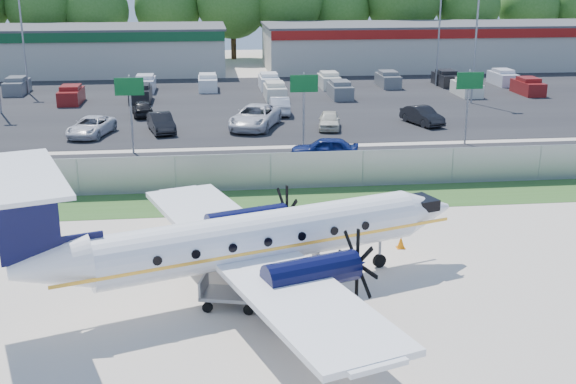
{
  "coord_description": "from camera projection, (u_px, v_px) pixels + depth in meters",
  "views": [
    {
      "loc": [
        -3.36,
        -22.79,
        11.23
      ],
      "look_at": [
        0.0,
        6.0,
        2.3
      ],
      "focal_mm": 45.0,
      "sensor_mm": 36.0,
      "label": 1
    }
  ],
  "objects": [
    {
      "name": "ground",
      "position": [
        308.0,
        304.0,
        25.31
      ],
      "size": [
        170.0,
        170.0,
        0.0
      ],
      "primitive_type": "plane",
      "color": "beige",
      "rests_on": "ground"
    },
    {
      "name": "grass_verge",
      "position": [
        274.0,
        201.0,
        36.7
      ],
      "size": [
        170.0,
        4.0,
        0.02
      ],
      "primitive_type": "cube",
      "color": "#2D561E",
      "rests_on": "ground"
    },
    {
      "name": "access_road",
      "position": [
        263.0,
        165.0,
        43.34
      ],
      "size": [
        170.0,
        8.0,
        0.02
      ],
      "primitive_type": "cube",
      "color": "black",
      "rests_on": "ground"
    },
    {
      "name": "parking_lot",
      "position": [
        243.0,
        104.0,
        63.28
      ],
      "size": [
        170.0,
        32.0,
        0.02
      ],
      "primitive_type": "cube",
      "color": "black",
      "rests_on": "ground"
    },
    {
      "name": "perimeter_fence",
      "position": [
        271.0,
        171.0,
        38.31
      ],
      "size": [
        120.0,
        0.06,
        1.99
      ],
      "color": "gray",
      "rests_on": "ground"
    },
    {
      "name": "building_west",
      "position": [
        18.0,
        51.0,
        80.72
      ],
      "size": [
        46.4,
        12.4,
        5.24
      ],
      "color": "#B8B5A6",
      "rests_on": "ground"
    },
    {
      "name": "building_east",
      "position": [
        449.0,
        45.0,
        86.25
      ],
      "size": [
        44.4,
        12.4,
        5.24
      ],
      "color": "#B8B5A6",
      "rests_on": "ground"
    },
    {
      "name": "sign_left",
      "position": [
        130.0,
        97.0,
        45.11
      ],
      "size": [
        1.8,
        0.26,
        5.0
      ],
      "color": "gray",
      "rests_on": "ground"
    },
    {
      "name": "sign_mid",
      "position": [
        304.0,
        94.0,
        46.33
      ],
      "size": [
        1.8,
        0.26,
        5.0
      ],
      "color": "gray",
      "rests_on": "ground"
    },
    {
      "name": "sign_right",
      "position": [
        469.0,
        91.0,
        47.54
      ],
      "size": [
        1.8,
        0.26,
        5.0
      ],
      "color": "gray",
      "rests_on": "ground"
    },
    {
      "name": "light_pole_ne",
      "position": [
        475.0,
        43.0,
        62.06
      ],
      "size": [
        0.9,
        0.35,
        9.09
      ],
      "color": "gray",
      "rests_on": "ground"
    },
    {
      "name": "light_pole_sw",
      "position": [
        23.0,
        38.0,
        67.13
      ],
      "size": [
        0.9,
        0.35,
        9.09
      ],
      "color": "gray",
      "rests_on": "ground"
    },
    {
      "name": "light_pole_se",
      "position": [
        439.0,
        33.0,
        71.55
      ],
      "size": [
        0.9,
        0.35,
        9.09
      ],
      "color": "gray",
      "rests_on": "ground"
    },
    {
      "name": "tree_line",
      "position": [
        229.0,
        59.0,
        95.56
      ],
      "size": [
        112.0,
        6.0,
        14.0
      ],
      "primitive_type": null,
      "color": "#2D5F1C",
      "rests_on": "ground"
    },
    {
      "name": "aircraft",
      "position": [
        252.0,
        239.0,
        25.67
      ],
      "size": [
        17.58,
        17.13,
        5.39
      ],
      "color": "white",
      "rests_on": "ground"
    },
    {
      "name": "pushback_tug",
      "position": [
        272.0,
        262.0,
        27.43
      ],
      "size": [
        2.55,
        1.95,
        1.3
      ],
      "color": "white",
      "rests_on": "ground"
    },
    {
      "name": "baggage_cart_near",
      "position": [
        291.0,
        270.0,
        26.94
      ],
      "size": [
        2.3,
        1.53,
        1.14
      ],
      "color": "gray",
      "rests_on": "ground"
    },
    {
      "name": "baggage_cart_far",
      "position": [
        231.0,
        293.0,
        25.03
      ],
      "size": [
        2.28,
        1.69,
        1.07
      ],
      "color": "gray",
      "rests_on": "ground"
    },
    {
      "name": "cone_starboard_wing",
      "position": [
        401.0,
        243.0,
        30.4
      ],
      "size": [
        0.35,
        0.35,
        0.5
      ],
      "color": "orange",
      "rests_on": "ground"
    },
    {
      "name": "road_car_mid",
      "position": [
        325.0,
        160.0,
        44.58
      ],
      "size": [
        4.47,
        2.54,
        1.43
      ],
      "primitive_type": "imported",
      "rotation": [
        0.0,
        0.0,
        -1.78
      ],
      "color": "navy",
      "rests_on": "ground"
    },
    {
      "name": "parked_car_a",
      "position": [
        92.0,
        136.0,
        51.09
      ],
      "size": [
        3.4,
        5.26,
        1.35
      ],
      "primitive_type": "imported",
      "rotation": [
        0.0,
        0.0,
        -0.26
      ],
      "color": "silver",
      "rests_on": "ground"
    },
    {
      "name": "parked_car_b",
      "position": [
        162.0,
        132.0,
        52.21
      ],
      "size": [
        2.4,
        4.49,
        1.41
      ],
      "primitive_type": "imported",
      "rotation": [
        0.0,
        0.0,
        0.22
      ],
      "color": "black",
      "rests_on": "ground"
    },
    {
      "name": "parked_car_c",
      "position": [
        255.0,
        128.0,
        53.59
      ],
      "size": [
        4.7,
        6.71,
        1.7
      ],
      "primitive_type": "imported",
      "rotation": [
        0.0,
        0.0,
        -0.34
      ],
      "color": "silver",
      "rests_on": "ground"
    },
    {
      "name": "parked_car_d",
      "position": [
        329.0,
        129.0,
        53.34
      ],
      "size": [
        2.2,
        4.02,
        1.3
      ],
      "primitive_type": "imported",
      "rotation": [
        0.0,
        0.0,
        -0.18
      ],
      "color": "beige",
      "rests_on": "ground"
    },
    {
      "name": "parked_car_e",
      "position": [
        422.0,
        125.0,
        54.82
      ],
      "size": [
        2.63,
        4.43,
        1.38
      ],
      "primitive_type": "imported",
      "rotation": [
        0.0,
        0.0,
        0.3
      ],
      "color": "black",
      "rests_on": "ground"
    },
    {
      "name": "parked_car_f",
      "position": [
        143.0,
        116.0,
        57.97
      ],
      "size": [
        2.08,
        4.04,
        1.31
      ],
      "primitive_type": "imported",
      "rotation": [
        0.0,
        0.0,
        3.28
      ],
      "color": "black",
      "rests_on": "ground"
    },
    {
      "name": "parked_car_g",
      "position": [
        280.0,
        114.0,
        58.81
      ],
      "size": [
        1.74,
        4.43,
        1.44
      ],
      "primitive_type": "imported",
      "rotation": [
        0.0,
        0.0,
        3.09
      ],
      "color": "silver",
      "rests_on": "ground"
    },
    {
      "name": "far_parking_rows",
      "position": [
        240.0,
        95.0,
        68.03
      ],
      "size": [
        56.0,
        10.0,
        1.6
      ],
      "primitive_type": null,
      "color": "gray",
      "rests_on": "ground"
    }
  ]
}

